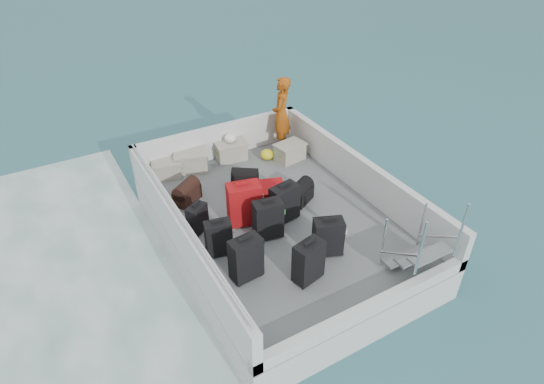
{
  "coord_description": "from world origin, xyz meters",
  "views": [
    {
      "loc": [
        -3.17,
        -5.33,
        5.46
      ],
      "look_at": [
        0.02,
        0.24,
        1.0
      ],
      "focal_mm": 30.0,
      "sensor_mm": 36.0,
      "label": 1
    }
  ],
  "objects": [
    {
      "name": "passenger",
      "position": [
        1.3,
        2.08,
        1.41
      ],
      "size": [
        0.67,
        0.69,
        1.59
      ],
      "primitive_type": "imported",
      "rotation": [
        0.0,
        0.0,
        -2.29
      ],
      "color": "#D26013",
      "rests_on": "deck"
    },
    {
      "name": "suitcase_3",
      "position": [
        -0.36,
        -1.48,
        0.95
      ],
      "size": [
        0.48,
        0.35,
        0.67
      ],
      "primitive_type": "cube",
      "rotation": [
        0.0,
        0.0,
        0.22
      ],
      "color": "black",
      "rests_on": "deck"
    },
    {
      "name": "deck",
      "position": [
        0.0,
        0.0,
        0.61
      ],
      "size": [
        3.3,
        4.7,
        0.02
      ],
      "primitive_type": "cube",
      "color": "slate",
      "rests_on": "ferry_hull"
    },
    {
      "name": "suitcase_6",
      "position": [
        0.21,
        -1.16,
        0.93
      ],
      "size": [
        0.52,
        0.42,
        0.63
      ],
      "primitive_type": "cube",
      "rotation": [
        0.0,
        0.0,
        -0.39
      ],
      "color": "black",
      "rests_on": "deck"
    },
    {
      "name": "crate_3",
      "position": [
        1.21,
        1.56,
        0.79
      ],
      "size": [
        0.62,
        0.47,
        0.34
      ],
      "primitive_type": "cube",
      "rotation": [
        0.0,
        0.0,
        0.16
      ],
      "color": "#ACA996",
      "rests_on": "deck"
    },
    {
      "name": "suitcase_8",
      "position": [
        0.02,
        0.55,
        0.77
      ],
      "size": [
        0.9,
        0.73,
        0.31
      ],
      "primitive_type": "cube",
      "rotation": [
        0.0,
        0.0,
        1.24
      ],
      "color": "#A70C16",
      "rests_on": "deck"
    },
    {
      "name": "duffel_1",
      "position": [
        -0.07,
        1.09,
        0.78
      ],
      "size": [
        0.57,
        0.52,
        0.32
      ],
      "primitive_type": null,
      "rotation": [
        0.0,
        0.0,
        -0.61
      ],
      "color": "black",
      "rests_on": "deck"
    },
    {
      "name": "deck_fittings",
      "position": [
        0.35,
        -0.32,
        0.99
      ],
      "size": [
        3.6,
        5.0,
        0.9
      ],
      "color": "silver",
      "rests_on": "deck"
    },
    {
      "name": "suitcase_2",
      "position": [
        -1.32,
        0.34,
        0.87
      ],
      "size": [
        0.4,
        0.36,
        0.5
      ],
      "primitive_type": "cube",
      "rotation": [
        0.0,
        0.0,
        0.55
      ],
      "color": "black",
      "rests_on": "deck"
    },
    {
      "name": "duffel_0",
      "position": [
        -1.18,
        1.21,
        0.78
      ],
      "size": [
        0.59,
        0.53,
        0.32
      ],
      "primitive_type": null,
      "rotation": [
        0.0,
        0.0,
        0.6
      ],
      "color": "black",
      "rests_on": "deck"
    },
    {
      "name": "crate_0",
      "position": [
        -1.2,
        2.2,
        0.78
      ],
      "size": [
        0.6,
        0.49,
        0.32
      ],
      "primitive_type": "cube",
      "rotation": [
        0.0,
        0.0,
        -0.28
      ],
      "color": "#ACA996",
      "rests_on": "deck"
    },
    {
      "name": "crate_2",
      "position": [
        0.17,
        2.2,
        0.8
      ],
      "size": [
        0.65,
        0.48,
        0.36
      ],
      "primitive_type": "cube",
      "rotation": [
        0.0,
        0.0,
        -0.12
      ],
      "color": "#ACA996",
      "rests_on": "deck"
    },
    {
      "name": "suitcase_5",
      "position": [
        -0.55,
        0.16,
        1.0
      ],
      "size": [
        0.61,
        0.45,
        0.75
      ],
      "primitive_type": "cube",
      "rotation": [
        0.0,
        0.0,
        -0.24
      ],
      "color": "#A70C16",
      "rests_on": "deck"
    },
    {
      "name": "ground",
      "position": [
        0.0,
        0.0,
        0.0
      ],
      "size": [
        160.0,
        160.0,
        0.0
      ],
      "primitive_type": "plane",
      "color": "#184B54",
      "rests_on": "ground"
    },
    {
      "name": "suitcase_0",
      "position": [
        -1.11,
        -1.0,
        0.97
      ],
      "size": [
        0.48,
        0.3,
        0.71
      ],
      "primitive_type": "cube",
      "rotation": [
        0.0,
        0.0,
        0.09
      ],
      "color": "black",
      "rests_on": "deck"
    },
    {
      "name": "duffel_2",
      "position": [
        0.6,
        0.21,
        0.78
      ],
      "size": [
        0.56,
        0.49,
        0.32
      ],
      "primitive_type": null,
      "rotation": [
        0.0,
        0.0,
        0.49
      ],
      "color": "black",
      "rests_on": "deck"
    },
    {
      "name": "yellow_bag",
      "position": [
        0.81,
        1.81,
        0.73
      ],
      "size": [
        0.28,
        0.26,
        0.22
      ],
      "primitive_type": "ellipsoid",
      "color": "yellow",
      "rests_on": "deck"
    },
    {
      "name": "ferry_hull",
      "position": [
        0.0,
        0.0,
        0.3
      ],
      "size": [
        3.6,
        5.0,
        0.6
      ],
      "primitive_type": "cube",
      "color": "silver",
      "rests_on": "ground"
    },
    {
      "name": "suitcase_4",
      "position": [
        -0.39,
        -0.36,
        0.96
      ],
      "size": [
        0.5,
        0.34,
        0.68
      ],
      "primitive_type": "cube",
      "rotation": [
        0.0,
        0.0,
        -0.16
      ],
      "color": "black",
      "rests_on": "deck"
    },
    {
      "name": "suitcase_7",
      "position": [
        0.07,
        -0.1,
        0.95
      ],
      "size": [
        0.52,
        0.35,
        0.67
      ],
      "primitive_type": "cube",
      "rotation": [
        0.0,
        0.0,
        0.17
      ],
      "color": "black",
      "rests_on": "deck"
    },
    {
      "name": "suitcase_1",
      "position": [
        -1.25,
        -0.33,
        0.92
      ],
      "size": [
        0.44,
        0.3,
        0.6
      ],
      "primitive_type": "cube",
      "rotation": [
        0.0,
        0.0,
        -0.2
      ],
      "color": "black",
      "rests_on": "deck"
    },
    {
      "name": "crate_1",
      "position": [
        -0.71,
        2.2,
        0.81
      ],
      "size": [
        0.72,
        0.6,
        0.37
      ],
      "primitive_type": "cube",
      "rotation": [
        0.0,
        0.0,
        -0.32
      ],
      "color": "#ACA996",
      "rests_on": "deck"
    },
    {
      "name": "white_bag",
      "position": [
        0.17,
        2.2,
        1.07
      ],
      "size": [
        0.24,
        0.24,
        0.18
      ],
      "primitive_type": "ellipsoid",
      "color": "white",
      "rests_on": "crate_2"
    }
  ]
}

